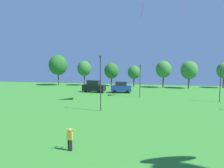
% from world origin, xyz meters
% --- Properties ---
extents(person_standing_mid_field, '(0.52, 0.46, 1.57)m').
position_xyz_m(person_standing_mid_field, '(-4.02, 12.86, 0.87)').
color(person_standing_mid_field, black).
rests_on(person_standing_mid_field, ground).
extents(parked_car_leftmost, '(4.94, 2.37, 2.55)m').
position_xyz_m(parked_car_leftmost, '(-11.38, 40.80, 1.25)').
color(parked_car_leftmost, black).
rests_on(parked_car_leftmost, ground).
extents(parked_car_second_from_left, '(4.36, 2.46, 2.32)m').
position_xyz_m(parked_car_second_from_left, '(-5.65, 41.34, 1.14)').
color(parked_car_second_from_left, '#234299').
rests_on(parked_car_second_from_left, ground).
extents(light_post_0, '(0.36, 0.20, 6.85)m').
position_xyz_m(light_post_0, '(-5.24, 24.55, 3.83)').
color(light_post_0, '#2D2D33').
rests_on(light_post_0, ground).
extents(light_post_1, '(0.36, 0.20, 5.77)m').
position_xyz_m(light_post_1, '(-1.37, 36.33, 3.28)').
color(light_post_1, '#2D2D33').
rests_on(light_post_1, ground).
extents(light_post_2, '(0.36, 0.20, 5.27)m').
position_xyz_m(light_post_2, '(11.08, 34.43, 3.02)').
color(light_post_2, '#2D2D33').
rests_on(light_post_2, ground).
extents(treeline_tree_0, '(5.16, 5.16, 8.60)m').
position_xyz_m(treeline_tree_0, '(-25.88, 52.89, 5.75)').
color(treeline_tree_0, brown).
rests_on(treeline_tree_0, ground).
extents(treeline_tree_1, '(3.87, 3.87, 6.92)m').
position_xyz_m(treeline_tree_1, '(-18.44, 53.95, 4.77)').
color(treeline_tree_1, brown).
rests_on(treeline_tree_1, ground).
extents(treeline_tree_2, '(3.92, 3.92, 6.37)m').
position_xyz_m(treeline_tree_2, '(-10.62, 54.03, 4.20)').
color(treeline_tree_2, brown).
rests_on(treeline_tree_2, ground).
extents(treeline_tree_3, '(3.27, 3.27, 5.61)m').
position_xyz_m(treeline_tree_3, '(-4.45, 53.84, 3.79)').
color(treeline_tree_3, brown).
rests_on(treeline_tree_3, ground).
extents(treeline_tree_4, '(3.87, 3.87, 6.80)m').
position_xyz_m(treeline_tree_4, '(3.10, 53.15, 4.65)').
color(treeline_tree_4, brown).
rests_on(treeline_tree_4, ground).
extents(treeline_tree_5, '(4.05, 4.05, 6.72)m').
position_xyz_m(treeline_tree_5, '(9.20, 52.85, 4.48)').
color(treeline_tree_5, brown).
rests_on(treeline_tree_5, ground).
extents(treeline_tree_6, '(3.56, 3.56, 6.37)m').
position_xyz_m(treeline_tree_6, '(17.81, 55.57, 4.39)').
color(treeline_tree_6, brown).
rests_on(treeline_tree_6, ground).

